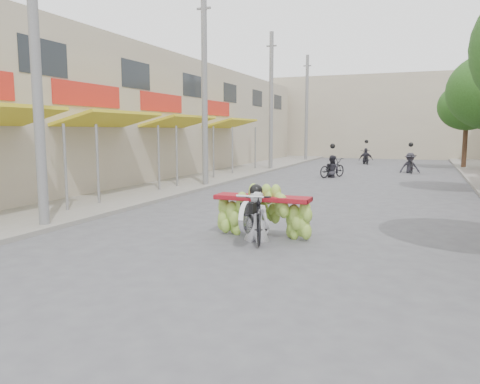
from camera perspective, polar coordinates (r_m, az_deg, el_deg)
name	(u,v)px	position (r m, az deg, el deg)	size (l,w,h in m)	color
ground	(184,300)	(6.80, -6.78, -12.88)	(120.00, 120.00, 0.00)	#535358
sidewalk_left	(202,178)	(23.03, -4.61, 1.77)	(4.00, 60.00, 0.12)	gray
shophouse_row_left	(103,118)	(24.69, -16.34, 8.71)	(9.77, 40.00, 6.00)	tan
far_building	(388,117)	(43.73, 17.55, 8.68)	(20.00, 6.00, 7.00)	tan
utility_pole_near	(35,58)	(12.16, -23.68, 14.77)	(0.60, 0.24, 8.00)	slate
utility_pole_mid	(205,89)	(19.59, -4.34, 12.38)	(0.60, 0.24, 8.00)	slate
utility_pole_far	(271,102)	(27.96, 3.81, 10.93)	(0.60, 0.24, 8.00)	slate
utility_pole_back	(307,108)	(36.63, 8.12, 10.06)	(0.60, 0.24, 8.00)	slate
street_tree_far	(467,107)	(31.73, 25.95, 9.35)	(3.40, 3.40, 5.25)	#3A2719
banana_motorbike	(259,208)	(10.15, 2.33, -1.96)	(2.20, 1.93, 2.06)	black
bg_motorbike_a	(332,163)	(24.02, 11.17, 3.49)	(1.38, 1.82, 1.95)	black
bg_motorbike_b	(410,158)	(27.67, 20.04, 3.89)	(1.14, 1.92, 1.95)	black
bg_motorbike_c	(366,153)	(34.14, 15.12, 4.61)	(1.08, 1.83, 1.95)	black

